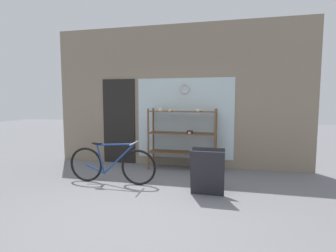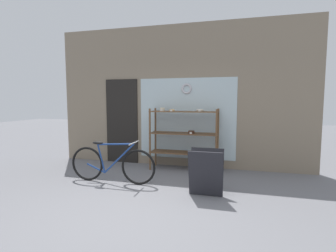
{
  "view_description": "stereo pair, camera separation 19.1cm",
  "coord_description": "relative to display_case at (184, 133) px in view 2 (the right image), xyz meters",
  "views": [
    {
      "loc": [
        1.24,
        -3.48,
        1.59
      ],
      "look_at": [
        0.1,
        1.33,
        1.1
      ],
      "focal_mm": 28.0,
      "sensor_mm": 36.0,
      "label": 1
    },
    {
      "loc": [
        1.42,
        -3.43,
        1.59
      ],
      "look_at": [
        0.1,
        1.33,
        1.1
      ],
      "focal_mm": 28.0,
      "sensor_mm": 36.0,
      "label": 2
    }
  ],
  "objects": [
    {
      "name": "storefront_facade",
      "position": [
        -0.24,
        0.36,
        0.78
      ],
      "size": [
        6.15,
        0.13,
        3.34
      ],
      "color": "gray",
      "rests_on": "ground_plane"
    },
    {
      "name": "bicycle",
      "position": [
        -1.14,
        -1.29,
        -0.49
      ],
      "size": [
        1.74,
        0.46,
        0.81
      ],
      "rotation": [
        0.0,
        0.0,
        0.02
      ],
      "color": "black",
      "rests_on": "ground_plane"
    },
    {
      "name": "display_case",
      "position": [
        0.0,
        0.0,
        0.0
      ],
      "size": [
        1.53,
        0.45,
        1.41
      ],
      "color": "brown",
      "rests_on": "ground_plane"
    },
    {
      "name": "ground_plane",
      "position": [
        -0.2,
        -2.31,
        -0.85
      ],
      "size": [
        30.0,
        30.0,
        0.0
      ],
      "primitive_type": "plane",
      "color": "slate"
    },
    {
      "name": "sandwich_board",
      "position": [
        0.7,
        -1.5,
        -0.46
      ],
      "size": [
        0.56,
        0.38,
        0.77
      ],
      "rotation": [
        0.0,
        0.0,
        0.01
      ],
      "color": "#232328",
      "rests_on": "ground_plane"
    }
  ]
}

